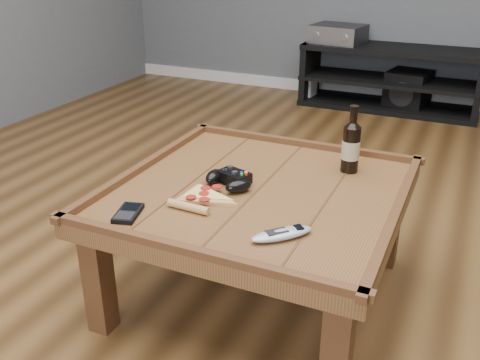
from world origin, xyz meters
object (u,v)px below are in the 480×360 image
at_px(smartphone, 128,213).
at_px(game_console, 312,90).
at_px(pizza_slice, 202,198).
at_px(beer_bottle, 351,146).
at_px(coffee_table, 259,204).
at_px(av_receiver, 338,34).
at_px(subwoofer, 408,90).
at_px(game_controller, 229,179).
at_px(remote_control, 282,234).
at_px(media_console, 390,79).

relative_size(smartphone, game_console, 0.72).
bearing_deg(pizza_slice, beer_bottle, 51.67).
relative_size(coffee_table, av_receiver, 2.32).
bearing_deg(coffee_table, game_console, 103.17).
distance_m(pizza_slice, subwoofer, 2.99).
xyz_separation_m(smartphone, game_console, (-0.33, 3.08, -0.37)).
xyz_separation_m(game_controller, smartphone, (-0.20, -0.34, -0.02)).
distance_m(pizza_slice, smartphone, 0.26).
distance_m(beer_bottle, remote_control, 0.60).
xyz_separation_m(media_console, av_receiver, (-0.45, -0.01, 0.32)).
bearing_deg(game_controller, coffee_table, 28.93).
distance_m(beer_bottle, game_console, 2.63).
distance_m(media_console, remote_control, 3.06).
height_order(coffee_table, pizza_slice, pizza_slice).
distance_m(coffee_table, smartphone, 0.48).
bearing_deg(subwoofer, smartphone, -87.65).
relative_size(game_controller, game_console, 1.00).
bearing_deg(av_receiver, game_controller, -74.85).
xyz_separation_m(pizza_slice, smartphone, (-0.17, -0.20, -0.00)).
height_order(game_controller, remote_control, game_controller).
height_order(media_console, smartphone, media_console).
bearing_deg(coffee_table, media_console, 90.00).
distance_m(media_console, smartphone, 3.13).
distance_m(beer_bottle, subwoofer, 2.54).
height_order(remote_control, subwoofer, remote_control).
relative_size(media_console, beer_bottle, 5.35).
distance_m(av_receiver, subwoofer, 0.73).
relative_size(coffee_table, game_controller, 5.18).
bearing_deg(media_console, pizza_slice, -92.83).
bearing_deg(remote_control, av_receiver, 146.20).
distance_m(subwoofer, game_console, 0.79).
xyz_separation_m(av_receiver, subwoofer, (0.59, 0.05, -0.42)).
relative_size(game_controller, remote_control, 1.07).
relative_size(media_console, pizza_slice, 5.00).
bearing_deg(media_console, game_console, -177.39).
relative_size(media_console, smartphone, 9.77).
relative_size(pizza_slice, av_receiver, 0.63).
relative_size(coffee_table, pizza_slice, 3.68).
xyz_separation_m(media_console, beer_bottle, (0.26, -2.45, 0.31)).
relative_size(media_console, game_controller, 7.04).
distance_m(media_console, subwoofer, 0.18).
xyz_separation_m(beer_bottle, remote_control, (-0.06, -0.59, -0.09)).
height_order(beer_bottle, av_receiver, beer_bottle).
distance_m(game_controller, game_console, 2.82).
relative_size(beer_bottle, av_receiver, 0.59).
distance_m(beer_bottle, game_controller, 0.49).
relative_size(media_console, subwoofer, 3.88).
relative_size(beer_bottle, smartphone, 1.83).
xyz_separation_m(coffee_table, subwoofer, (0.14, 2.80, -0.24)).
bearing_deg(smartphone, media_console, 68.81).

